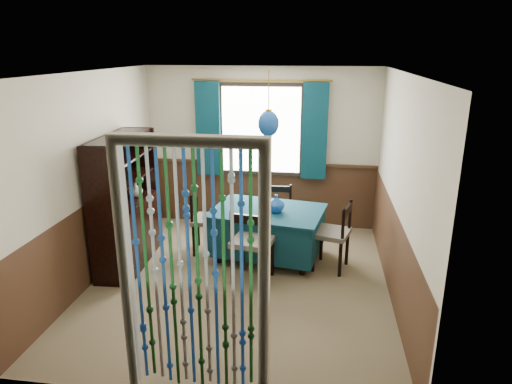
% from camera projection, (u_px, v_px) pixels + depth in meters
% --- Properties ---
extents(floor, '(4.00, 4.00, 0.00)m').
position_uv_depth(floor, '(240.00, 281.00, 5.62)').
color(floor, brown).
rests_on(floor, ground).
extents(ceiling, '(4.00, 4.00, 0.00)m').
position_uv_depth(ceiling, '(237.00, 73.00, 4.87)').
color(ceiling, silver).
rests_on(ceiling, ground).
extents(wall_back, '(3.60, 0.00, 3.60)m').
position_uv_depth(wall_back, '(261.00, 148.00, 7.13)').
color(wall_back, beige).
rests_on(wall_back, ground).
extents(wall_front, '(3.60, 0.00, 3.60)m').
position_uv_depth(wall_front, '(191.00, 261.00, 3.36)').
color(wall_front, beige).
rests_on(wall_front, ground).
extents(wall_left, '(0.00, 4.00, 4.00)m').
position_uv_depth(wall_left, '(92.00, 178.00, 5.49)').
color(wall_left, beige).
rests_on(wall_left, ground).
extents(wall_right, '(0.00, 4.00, 4.00)m').
position_uv_depth(wall_right, '(400.00, 191.00, 5.00)').
color(wall_right, beige).
rests_on(wall_right, ground).
extents(wainscot_back, '(3.60, 0.00, 3.60)m').
position_uv_depth(wainscot_back, '(261.00, 194.00, 7.35)').
color(wainscot_back, '#432919').
rests_on(wainscot_back, ground).
extents(wainscot_front, '(3.60, 0.00, 3.60)m').
position_uv_depth(wainscot_front, '(195.00, 346.00, 3.60)').
color(wainscot_front, '#432919').
rests_on(wainscot_front, ground).
extents(wainscot_left, '(0.00, 4.00, 4.00)m').
position_uv_depth(wainscot_left, '(99.00, 236.00, 5.71)').
color(wainscot_left, '#432919').
rests_on(wainscot_left, ground).
extents(wainscot_right, '(0.00, 4.00, 4.00)m').
position_uv_depth(wainscot_right, '(392.00, 253.00, 5.23)').
color(wainscot_right, '#432919').
rests_on(wainscot_right, ground).
extents(window, '(1.32, 0.12, 1.42)m').
position_uv_depth(window, '(261.00, 130.00, 7.00)').
color(window, black).
rests_on(window, wall_back).
extents(doorway, '(1.16, 0.12, 2.18)m').
position_uv_depth(doorway, '(194.00, 281.00, 3.48)').
color(doorway, silver).
rests_on(doorway, ground).
extents(dining_table, '(1.60, 1.24, 0.69)m').
position_uv_depth(dining_table, '(268.00, 230.00, 6.15)').
color(dining_table, '#0C3341').
rests_on(dining_table, floor).
extents(chair_near, '(0.54, 0.52, 0.96)m').
position_uv_depth(chair_near, '(252.00, 243.00, 5.49)').
color(chair_near, black).
rests_on(chair_near, floor).
extents(chair_far, '(0.41, 0.40, 0.81)m').
position_uv_depth(chair_far, '(279.00, 211.00, 6.78)').
color(chair_far, black).
rests_on(chair_far, floor).
extents(chair_left, '(0.46, 0.47, 0.89)m').
position_uv_depth(chair_left, '(205.00, 220.00, 6.34)').
color(chair_left, black).
rests_on(chair_left, floor).
extents(chair_right, '(0.54, 0.55, 0.91)m').
position_uv_depth(chair_right, '(334.00, 234.00, 5.83)').
color(chair_right, black).
rests_on(chair_right, floor).
extents(sideboard, '(0.51, 1.33, 1.72)m').
position_uv_depth(sideboard, '(126.00, 221.00, 5.94)').
color(sideboard, black).
rests_on(sideboard, floor).
extents(pendant_lamp, '(0.27, 0.27, 0.82)m').
position_uv_depth(pendant_lamp, '(268.00, 123.00, 5.72)').
color(pendant_lamp, olive).
rests_on(pendant_lamp, ceiling).
extents(vase_table, '(0.26, 0.26, 0.21)m').
position_uv_depth(vase_table, '(276.00, 204.00, 5.96)').
color(vase_table, navy).
rests_on(vase_table, dining_table).
extents(bowl_shelf, '(0.23, 0.23, 0.05)m').
position_uv_depth(bowl_shelf, '(116.00, 184.00, 5.45)').
color(bowl_shelf, beige).
rests_on(bowl_shelf, sideboard).
extents(vase_sideboard, '(0.26, 0.26, 0.21)m').
position_uv_depth(vase_sideboard, '(136.00, 189.00, 6.05)').
color(vase_sideboard, beige).
rests_on(vase_sideboard, sideboard).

